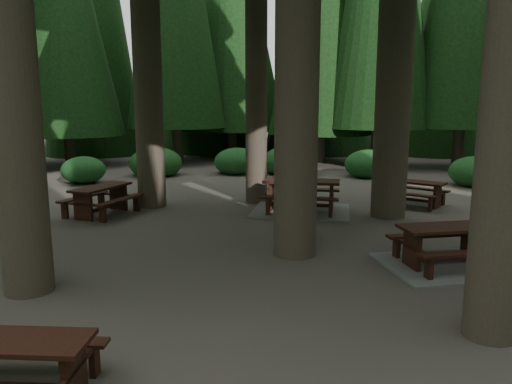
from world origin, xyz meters
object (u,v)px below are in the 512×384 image
(picnic_table_c, at_px, (301,201))
(picnic_table_e, at_px, (13,360))
(picnic_table_a, at_px, (448,253))
(picnic_table_b, at_px, (101,196))
(picnic_table_d, at_px, (414,189))

(picnic_table_c, relative_size, picnic_table_e, 1.59)
(picnic_table_c, bearing_deg, picnic_table_a, -54.05)
(picnic_table_e, bearing_deg, picnic_table_a, 38.28)
(picnic_table_a, bearing_deg, picnic_table_b, 140.13)
(picnic_table_c, height_order, picnic_table_d, picnic_table_c)
(picnic_table_d, bearing_deg, picnic_table_e, -88.38)
(picnic_table_a, height_order, picnic_table_c, picnic_table_c)
(picnic_table_b, distance_m, picnic_table_d, 8.84)
(picnic_table_c, bearing_deg, picnic_table_e, -102.58)
(picnic_table_d, distance_m, picnic_table_e, 12.00)
(picnic_table_b, bearing_deg, picnic_table_a, -97.80)
(picnic_table_d, xyz_separation_m, picnic_table_e, (-3.82, -11.38, -0.03))
(picnic_table_b, height_order, picnic_table_d, picnic_table_b)
(picnic_table_a, bearing_deg, picnic_table_d, 68.32)
(picnic_table_d, bearing_deg, picnic_table_b, -134.32)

